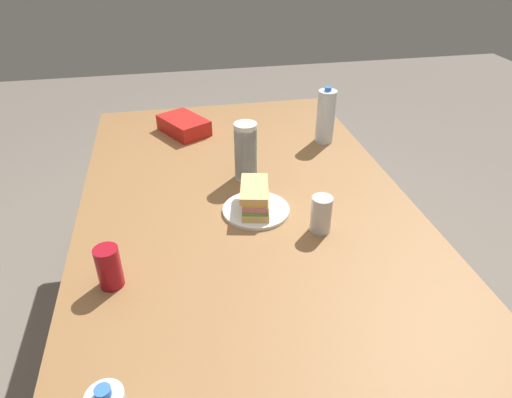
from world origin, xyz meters
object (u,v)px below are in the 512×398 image
Objects in this scene: dining_table at (246,216)px; plastic_cup_stack at (246,152)px; paper_plate at (256,210)px; soda_can_red at (109,267)px; sandwich at (255,198)px; chip_bag at (184,125)px; soda_can_silver at (321,214)px; water_bottle_tall at (326,116)px.

dining_table is 0.24m from plastic_cup_stack.
plastic_cup_stack reaches higher than paper_plate.
soda_can_red is at bearing 121.02° from paper_plate.
plastic_cup_stack is at bearing -2.08° from sandwich.
dining_table is at bearing 165.97° from chip_bag.
dining_table is 0.65m from chip_bag.
plastic_cup_stack reaches higher than sandwich.
soda_can_red reaches higher than sandwich.
soda_can_silver reaches higher than sandwich.
chip_bag is at bearing 23.83° from plastic_cup_stack.
soda_can_silver reaches higher than paper_plate.
water_bottle_tall is at bearing -39.41° from paper_plate.
dining_table is 15.28× the size of soda_can_silver.
paper_plate is at bearing 178.21° from plastic_cup_stack.
dining_table is at bearing 169.31° from plastic_cup_stack.
soda_can_red is at bearing 135.50° from chip_bag.
water_bottle_tall is at bearing -19.36° from soda_can_silver.
water_bottle_tall is (0.48, -0.40, 0.06)m from sandwich.
plastic_cup_stack is (0.23, -0.01, 0.10)m from paper_plate.
sandwich is at bearing -58.55° from soda_can_red.
soda_can_red is 0.55× the size of plastic_cup_stack.
paper_plate is 1.85× the size of soda_can_silver.
sandwich is at bearing 50.78° from soda_can_silver.
soda_can_silver is at bearing -128.61° from paper_plate.
soda_can_silver is (-0.15, -0.18, 0.01)m from sandwich.
soda_can_red is (-0.35, 0.43, 0.13)m from dining_table.
water_bottle_tall is 1.11× the size of plastic_cup_stack.
soda_can_silver is at bearing 174.34° from chip_bag.
dining_table is at bearing 42.47° from soda_can_silver.
sandwich is at bearing 140.28° from water_bottle_tall.
water_bottle_tall is (0.76, -0.85, 0.05)m from soda_can_red.
soda_can_red reaches higher than paper_plate.
paper_plate is 0.98× the size of chip_bag.
dining_table is 8.10× the size of chip_bag.
chip_bag is 0.64m from water_bottle_tall.
chip_bag is at bearing 15.82° from sandwich.
soda_can_red is at bearing 137.74° from plastic_cup_stack.
plastic_cup_stack is 0.42m from soda_can_silver.
water_bottle_tall is (-0.21, -0.60, 0.08)m from chip_bag.
plastic_cup_stack reaches higher than soda_can_red.
chip_bag is at bearing 15.77° from dining_table.
water_bottle_tall is (0.41, -0.42, 0.18)m from dining_table.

